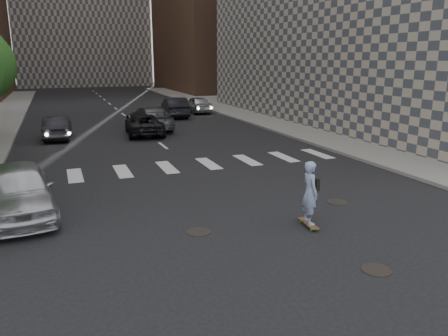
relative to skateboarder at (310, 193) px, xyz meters
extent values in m
plane|color=black|center=(-1.19, -0.47, -1.04)|extent=(160.00, 160.00, 0.00)
cube|color=gray|center=(13.31, 19.53, -0.97)|extent=(13.00, 80.00, 0.15)
cube|color=black|center=(10.01, 13.53, 0.96)|extent=(0.30, 18.00, 4.00)
cylinder|color=black|center=(0.01, -2.97, -1.03)|extent=(0.70, 0.70, 0.02)
cylinder|color=black|center=(-3.19, 0.73, -1.03)|extent=(0.70, 0.70, 0.02)
cylinder|color=black|center=(2.11, 1.53, -1.03)|extent=(0.70, 0.70, 0.02)
cube|color=brown|center=(0.00, 0.00, -0.95)|extent=(0.35, 1.02, 0.02)
cylinder|color=green|center=(-0.13, -0.34, -1.01)|extent=(0.04, 0.07, 0.07)
cylinder|color=green|center=(0.05, -0.36, -1.01)|extent=(0.04, 0.07, 0.07)
cylinder|color=green|center=(-0.05, 0.36, -1.01)|extent=(0.04, 0.07, 0.07)
cylinder|color=green|center=(0.12, 0.34, -1.01)|extent=(0.04, 0.07, 0.07)
imported|color=#90AED2|center=(0.00, 0.00, 0.00)|extent=(0.52, 0.73, 1.88)
cube|color=black|center=(0.20, 0.03, 0.24)|extent=(0.14, 0.32, 0.36)
imported|color=silver|center=(-8.00, 4.05, -0.21)|extent=(2.46, 5.07, 1.67)
imported|color=black|center=(-6.71, 18.00, -0.35)|extent=(1.76, 4.29, 1.38)
imported|color=#505457|center=(-0.69, 19.43, -0.23)|extent=(2.70, 5.74, 1.62)
imported|color=black|center=(-1.47, 17.53, -0.37)|extent=(2.62, 4.97, 1.33)
imported|color=silver|center=(5.31, 27.53, -0.30)|extent=(1.77, 4.38, 1.49)
imported|color=black|center=(2.67, 25.41, -0.22)|extent=(2.19, 5.10, 1.63)
camera|label=1|loc=(-6.70, -10.41, 3.82)|focal=35.00mm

